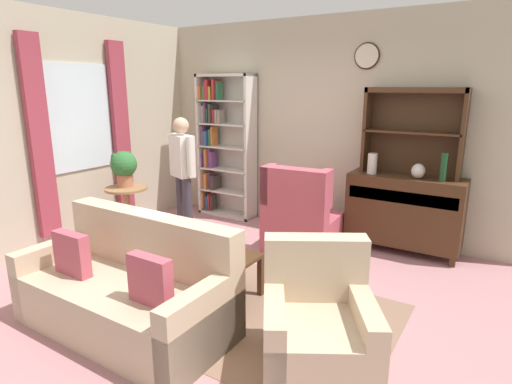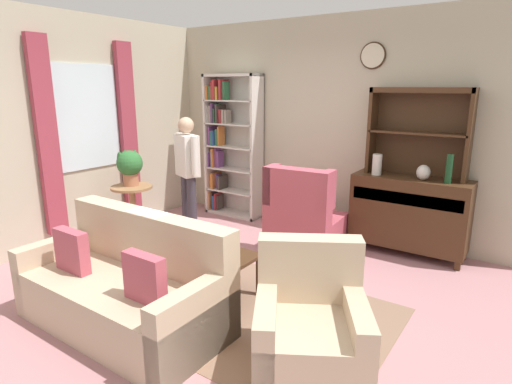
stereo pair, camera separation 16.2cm
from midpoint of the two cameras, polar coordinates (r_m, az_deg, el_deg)
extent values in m
cube|color=#B27A7F|center=(4.26, -3.75, -13.02)|extent=(5.40, 4.60, 0.02)
cube|color=#BCB299|center=(5.67, 8.77, 8.65)|extent=(5.00, 0.06, 2.80)
cylinder|color=beige|center=(5.44, 13.96, 17.48)|extent=(0.28, 0.03, 0.28)
torus|color=#382314|center=(5.44, 13.96, 17.48)|extent=(0.31, 0.02, 0.31)
cube|color=#422816|center=(5.32, 17.67, 9.94)|extent=(0.28, 0.03, 0.36)
cube|color=#BCB299|center=(5.68, -25.41, 7.45)|extent=(0.06, 4.20, 2.80)
cube|color=silver|center=(5.76, -23.57, 9.22)|extent=(0.02, 0.90, 1.30)
cube|color=#9E3847|center=(5.42, -28.08, 6.36)|extent=(0.08, 0.24, 2.30)
cube|color=#9E3847|center=(6.08, -18.62, 7.97)|extent=(0.08, 0.24, 2.30)
cube|color=#846651|center=(3.94, -3.94, -15.25)|extent=(2.74, 1.74, 0.01)
cube|color=silver|center=(6.55, -7.80, 6.34)|extent=(0.04, 0.30, 2.10)
cube|color=silver|center=(6.05, -1.47, 5.80)|extent=(0.04, 0.30, 2.10)
cube|color=silver|center=(6.23, -4.97, 15.51)|extent=(0.90, 0.30, 0.04)
cube|color=silver|center=(6.52, -4.58, -2.91)|extent=(0.90, 0.30, 0.04)
cube|color=silver|center=(6.41, -3.99, 6.25)|extent=(0.90, 0.01, 2.10)
cube|color=silver|center=(6.42, -4.64, 0.13)|extent=(0.86, 0.30, 0.02)
cube|color=#CC7233|center=(6.69, -7.46, -1.07)|extent=(0.02, 0.20, 0.27)
cube|color=#3F3833|center=(6.68, -7.26, -1.11)|extent=(0.02, 0.16, 0.26)
cube|color=#284C8C|center=(6.66, -6.97, -1.38)|extent=(0.04, 0.18, 0.21)
cube|color=#B22D33|center=(6.63, -6.71, -1.25)|extent=(0.02, 0.19, 0.26)
cube|color=#3F3833|center=(6.61, -6.49, -1.39)|extent=(0.02, 0.15, 0.23)
cube|color=silver|center=(6.35, -4.70, 3.08)|extent=(0.86, 0.30, 0.02)
cube|color=#CC7233|center=(6.62, -7.53, 1.55)|extent=(0.03, 0.12, 0.22)
cube|color=#B22D33|center=(6.60, -7.33, 1.56)|extent=(0.02, 0.14, 0.23)
cube|color=#CC7233|center=(6.57, -7.08, 1.56)|extent=(0.04, 0.23, 0.24)
cube|color=#723F7F|center=(6.55, -6.82, 1.49)|extent=(0.03, 0.10, 0.23)
cube|color=#284C8C|center=(6.53, -6.56, 1.35)|extent=(0.03, 0.11, 0.21)
cube|color=#3F3833|center=(6.51, -6.34, 1.29)|extent=(0.02, 0.20, 0.20)
cube|color=#3F3833|center=(6.49, -6.12, 1.28)|extent=(0.03, 0.22, 0.20)
cube|color=silver|center=(6.29, -4.77, 6.09)|extent=(0.86, 0.30, 0.02)
cube|color=#723F7F|center=(6.55, -7.65, 4.41)|extent=(0.02, 0.19, 0.22)
cube|color=#284C8C|center=(6.53, -7.43, 4.51)|extent=(0.04, 0.14, 0.24)
cube|color=#CC7233|center=(6.50, -7.14, 4.66)|extent=(0.03, 0.20, 0.29)
cube|color=#723F7F|center=(6.47, -6.86, 4.65)|extent=(0.04, 0.11, 0.29)
cube|color=#723F7F|center=(6.45, -6.53, 4.41)|extent=(0.03, 0.14, 0.24)
cube|color=silver|center=(6.25, -4.83, 9.15)|extent=(0.86, 0.30, 0.02)
cube|color=#B22D33|center=(6.50, -7.73, 7.51)|extent=(0.03, 0.13, 0.26)
cube|color=#723F7F|center=(6.48, -7.51, 7.59)|extent=(0.02, 0.21, 0.28)
cube|color=#337247|center=(6.46, -7.28, 7.27)|extent=(0.02, 0.22, 0.21)
cube|color=#284C8C|center=(6.44, -7.02, 7.30)|extent=(0.04, 0.23, 0.22)
cube|color=#337247|center=(6.41, -6.69, 7.38)|extent=(0.04, 0.15, 0.24)
cube|color=#CC7233|center=(6.38, -6.42, 7.54)|extent=(0.03, 0.15, 0.28)
cube|color=silver|center=(6.23, -4.90, 12.23)|extent=(0.86, 0.30, 0.02)
cube|color=gray|center=(6.47, -7.84, 10.45)|extent=(0.02, 0.14, 0.25)
cube|color=gray|center=(6.45, -7.61, 10.42)|extent=(0.04, 0.15, 0.25)
cube|color=#723F7F|center=(6.42, -7.32, 10.59)|extent=(0.02, 0.16, 0.29)
cube|color=#337247|center=(6.41, -7.13, 10.22)|extent=(0.02, 0.13, 0.21)
cube|color=#337247|center=(6.38, -6.84, 10.51)|extent=(0.04, 0.11, 0.27)
cube|color=#3F3833|center=(6.35, -6.52, 10.47)|extent=(0.03, 0.23, 0.26)
cube|color=#B22D33|center=(6.33, -6.19, 10.18)|extent=(0.04, 0.16, 0.20)
cube|color=gray|center=(6.30, -5.84, 10.15)|extent=(0.04, 0.16, 0.20)
cube|color=gray|center=(6.27, -5.53, 10.13)|extent=(0.03, 0.14, 0.19)
cube|color=#CC7233|center=(6.46, -7.90, 13.18)|extent=(0.03, 0.20, 0.20)
cube|color=#337247|center=(6.43, -7.57, 13.17)|extent=(0.04, 0.16, 0.19)
cube|color=#B22D33|center=(6.40, -7.29, 13.45)|extent=(0.03, 0.18, 0.26)
cube|color=#B22D33|center=(6.37, -6.96, 13.59)|extent=(0.04, 0.21, 0.28)
cube|color=gold|center=(6.34, -6.63, 13.16)|extent=(0.04, 0.19, 0.19)
cube|color=#3F3833|center=(6.32, -6.34, 13.50)|extent=(0.02, 0.16, 0.26)
cube|color=#B22D33|center=(6.30, -6.11, 13.63)|extent=(0.03, 0.21, 0.29)
cube|color=#337247|center=(6.27, -5.79, 13.51)|extent=(0.04, 0.13, 0.26)
cube|color=#422816|center=(5.24, 18.59, -2.33)|extent=(1.30, 0.45, 0.82)
cube|color=#422816|center=(5.38, 11.52, -6.58)|extent=(0.06, 0.06, 0.10)
cube|color=#422816|center=(5.13, 24.27, -8.67)|extent=(0.06, 0.06, 0.10)
cube|color=#422816|center=(5.70, 12.77, -5.48)|extent=(0.06, 0.06, 0.10)
cube|color=#422816|center=(5.46, 24.81, -7.38)|extent=(0.06, 0.06, 0.10)
cube|color=#352012|center=(4.98, 18.17, -0.70)|extent=(1.20, 0.01, 0.14)
cube|color=#422816|center=(5.29, 13.96, 8.21)|extent=(0.04, 0.26, 1.00)
cube|color=#422816|center=(5.06, 25.49, 6.99)|extent=(0.04, 0.26, 1.00)
cube|color=#422816|center=(5.12, 20.06, 12.87)|extent=(1.10, 0.26, 0.06)
cube|color=#422816|center=(5.15, 19.61, 7.65)|extent=(1.06, 0.26, 0.02)
cube|color=#422816|center=(5.27, 19.91, 7.76)|extent=(1.10, 0.01, 1.00)
cylinder|color=beige|center=(5.14, 14.62, 3.75)|extent=(0.11, 0.11, 0.24)
ellipsoid|color=beige|center=(5.04, 20.28, 2.68)|extent=(0.15, 0.15, 0.17)
cylinder|color=#194223|center=(4.96, 23.23, 3.09)|extent=(0.07, 0.07, 0.32)
cube|color=#C6AD8E|center=(3.71, -18.65, -14.36)|extent=(1.81, 0.86, 0.42)
cube|color=#C6AD8E|center=(3.72, -15.32, -6.43)|extent=(1.80, 0.21, 0.48)
cube|color=#C6AD8E|center=(4.30, -25.89, -9.68)|extent=(0.15, 0.85, 0.60)
cube|color=#C6AD8E|center=(3.13, -8.62, -17.51)|extent=(0.15, 0.85, 0.60)
cube|color=#B74C5B|center=(3.83, -24.83, -7.62)|extent=(0.36, 0.10, 0.36)
cube|color=#B74C5B|center=(3.16, -15.63, -11.45)|extent=(0.36, 0.10, 0.36)
cube|color=white|center=(3.64, -15.57, -2.86)|extent=(0.36, 0.18, 0.00)
cube|color=#C6AD8E|center=(3.11, 6.82, -19.83)|extent=(1.04, 1.05, 0.40)
cube|color=#C6AD8E|center=(3.16, 6.57, -10.14)|extent=(0.74, 0.53, 0.48)
cube|color=#C6AD8E|center=(3.06, 0.85, -18.71)|extent=(0.52, 0.74, 0.55)
cube|color=#C6AD8E|center=(3.12, 12.76, -18.45)|extent=(0.52, 0.74, 0.55)
cube|color=#B74C5B|center=(5.15, 5.50, -5.44)|extent=(0.83, 0.85, 0.42)
cube|color=#B74C5B|center=(4.73, 4.25, -0.54)|extent=(0.79, 0.25, 0.63)
cube|color=#B74C5B|center=(4.62, 8.33, 0.20)|extent=(0.12, 0.29, 0.44)
cube|color=#B74C5B|center=(4.88, 0.81, 1.12)|extent=(0.12, 0.29, 0.44)
cylinder|color=#997047|center=(5.54, -18.03, 0.44)|extent=(0.52, 0.52, 0.03)
cylinder|color=#997047|center=(5.63, -17.76, -3.00)|extent=(0.08, 0.08, 0.67)
cylinder|color=#997047|center=(5.73, -17.52, -6.05)|extent=(0.36, 0.36, 0.03)
cylinder|color=#AD6B4C|center=(5.57, -18.14, 1.47)|extent=(0.19, 0.19, 0.15)
sphere|color=#2D6B33|center=(5.53, -18.31, 3.60)|extent=(0.33, 0.33, 0.33)
ellipsoid|color=#2D6B33|center=(5.51, -19.51, 3.86)|extent=(0.10, 0.06, 0.23)
ellipsoid|color=#2D6B33|center=(5.62, -17.64, 4.20)|extent=(0.10, 0.06, 0.23)
ellipsoid|color=#2D6B33|center=(5.63, -18.87, 4.12)|extent=(0.10, 0.06, 0.23)
cylinder|color=#38333D|center=(5.61, -10.91, -1.83)|extent=(0.16, 0.16, 0.82)
cylinder|color=#38333D|center=(5.45, -10.11, -2.26)|extent=(0.16, 0.16, 0.82)
cube|color=silver|center=(5.38, -10.84, 4.82)|extent=(0.39, 0.32, 0.52)
sphere|color=tan|center=(5.33, -11.03, 8.85)|extent=(0.26, 0.26, 0.20)
cylinder|color=silver|center=(5.58, -11.81, 5.37)|extent=(0.10, 0.10, 0.48)
cylinder|color=silver|center=(5.18, -9.82, 4.80)|extent=(0.10, 0.10, 0.48)
cube|color=#422816|center=(3.99, -6.80, -8.47)|extent=(0.80, 0.50, 0.03)
cube|color=#422816|center=(4.16, -12.71, -10.94)|extent=(0.05, 0.05, 0.39)
cube|color=#422816|center=(3.72, -4.29, -13.78)|extent=(0.05, 0.05, 0.39)
cube|color=#422816|center=(4.45, -8.71, -9.01)|extent=(0.05, 0.05, 0.39)
cube|color=#422816|center=(4.04, -0.54, -11.32)|extent=(0.05, 0.05, 0.39)
cube|color=#B22D33|center=(3.89, -6.14, -8.66)|extent=(0.20, 0.14, 0.02)
cube|color=gray|center=(3.87, -6.20, -8.34)|extent=(0.22, 0.11, 0.02)
cube|color=#B22D33|center=(3.86, -6.13, -8.02)|extent=(0.15, 0.15, 0.03)
camera|label=1|loc=(0.08, -91.15, -0.29)|focal=29.49mm
camera|label=2|loc=(0.08, 88.85, 0.29)|focal=29.49mm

